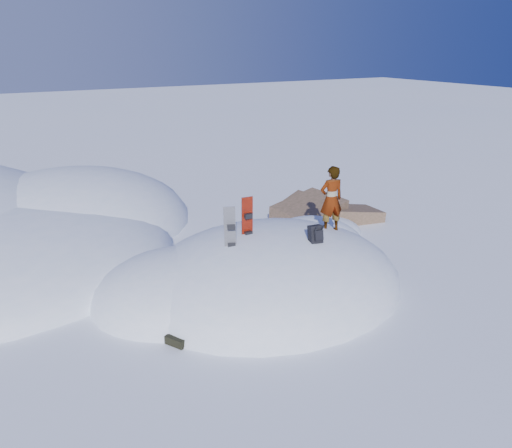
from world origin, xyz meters
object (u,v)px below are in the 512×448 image
backpack (316,234)px  person (331,199)px  snowboard_dark (231,238)px  snowboard_red (247,227)px

backpack → person: person is taller
snowboard_dark → backpack: snowboard_dark is taller
snowboard_dark → person: 2.93m
snowboard_dark → person: size_ratio=0.85×
snowboard_red → person: size_ratio=0.88×
snowboard_red → backpack: size_ratio=3.05×
snowboard_dark → backpack: (1.88, -0.79, -0.00)m
snowboard_red → person: 2.33m
person → snowboard_red: bearing=-0.2°
snowboard_dark → backpack: size_ratio=2.92×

